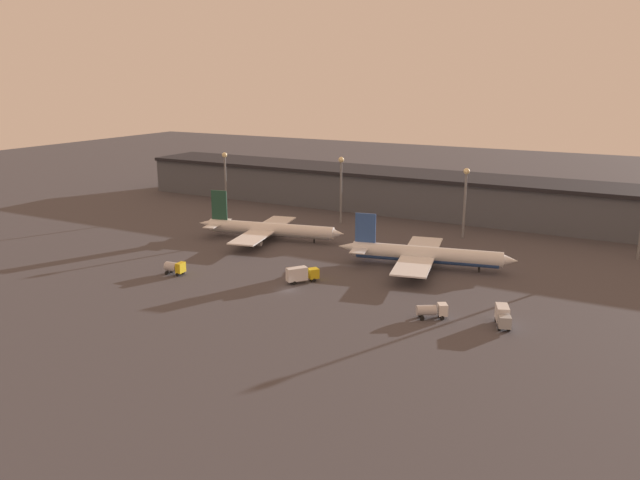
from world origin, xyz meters
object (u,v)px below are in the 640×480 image
at_px(airplane_1, 424,255).
at_px(service_vehicle_2, 301,274).
at_px(service_vehicle_3, 175,267).
at_px(service_vehicle_1, 432,310).
at_px(service_vehicle_0, 503,316).
at_px(airplane_0, 268,229).

relative_size(airplane_1, service_vehicle_2, 5.99).
relative_size(service_vehicle_2, service_vehicle_3, 1.47).
relative_size(service_vehicle_1, service_vehicle_3, 1.24).
height_order(service_vehicle_0, service_vehicle_2, service_vehicle_2).
distance_m(service_vehicle_0, service_vehicle_2, 46.34).
bearing_deg(service_vehicle_3, service_vehicle_0, -1.15).
distance_m(airplane_0, service_vehicle_3, 38.21).
bearing_deg(airplane_1, service_vehicle_1, -79.81).
bearing_deg(service_vehicle_3, service_vehicle_2, 12.00).
relative_size(airplane_0, service_vehicle_0, 6.35).
xyz_separation_m(airplane_0, airplane_1, (48.50, -4.58, 0.22)).
distance_m(service_vehicle_0, service_vehicle_3, 75.85).
relative_size(service_vehicle_0, service_vehicle_1, 1.13).
height_order(airplane_0, service_vehicle_0, airplane_0).
xyz_separation_m(service_vehicle_0, service_vehicle_1, (-12.91, -2.83, -0.33)).
distance_m(service_vehicle_1, service_vehicle_3, 62.81).
height_order(service_vehicle_2, service_vehicle_3, service_vehicle_2).
height_order(service_vehicle_1, service_vehicle_2, service_vehicle_2).
distance_m(airplane_1, service_vehicle_3, 60.32).
height_order(airplane_0, airplane_1, airplane_0).
bearing_deg(service_vehicle_3, service_vehicle_1, -2.91).
relative_size(airplane_1, service_vehicle_1, 7.10).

